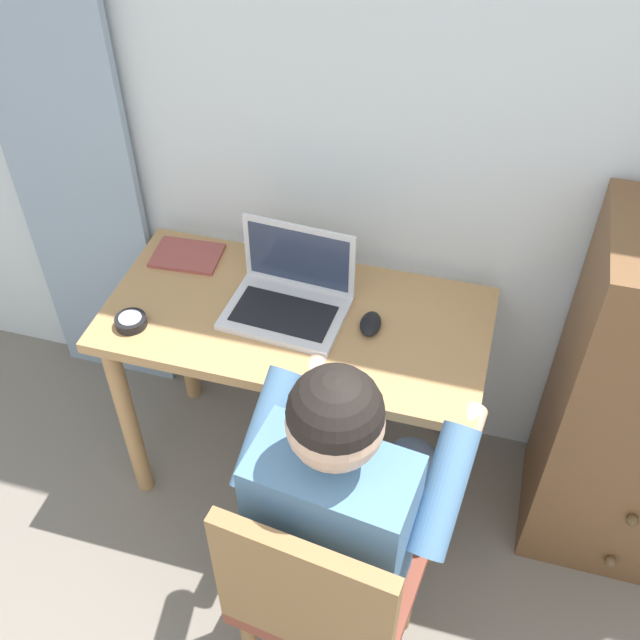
{
  "coord_description": "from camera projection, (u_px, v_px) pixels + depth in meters",
  "views": [
    {
      "loc": [
        0.01,
        0.34,
        2.27
      ],
      "look_at": [
        -0.38,
        1.75,
        0.85
      ],
      "focal_mm": 42.51,
      "sensor_mm": 36.0,
      "label": 1
    }
  ],
  "objects": [
    {
      "name": "chair",
      "position": [
        322.0,
        592.0,
        1.85
      ],
      "size": [
        0.47,
        0.45,
        0.9
      ],
      "color": "brown",
      "rests_on": "ground_plane"
    },
    {
      "name": "wall_back",
      "position": [
        505.0,
        125.0,
        2.0
      ],
      "size": [
        4.8,
        0.05,
        2.5
      ],
      "primitive_type": "cube",
      "color": "silver",
      "rests_on": "ground_plane"
    },
    {
      "name": "curtain_panel",
      "position": [
        59.0,
        123.0,
        2.31
      ],
      "size": [
        0.45,
        0.03,
        2.19
      ],
      "primitive_type": "cube",
      "color": "#8EA3B7",
      "rests_on": "ground_plane"
    },
    {
      "name": "notebook_pad",
      "position": [
        187.0,
        255.0,
        2.39
      ],
      "size": [
        0.22,
        0.16,
        0.01
      ],
      "primitive_type": "cube",
      "rotation": [
        0.0,
        0.0,
        0.07
      ],
      "color": "#994742",
      "rests_on": "desk"
    },
    {
      "name": "laptop",
      "position": [
        290.0,
        294.0,
        2.19
      ],
      "size": [
        0.36,
        0.27,
        0.24
      ],
      "color": "silver",
      "rests_on": "desk"
    },
    {
      "name": "computer_mouse",
      "position": [
        371.0,
        324.0,
        2.15
      ],
      "size": [
        0.07,
        0.1,
        0.03
      ],
      "primitive_type": "ellipsoid",
      "rotation": [
        0.0,
        0.0,
        0.06
      ],
      "color": "black",
      "rests_on": "desk"
    },
    {
      "name": "person_seated",
      "position": [
        350.0,
        490.0,
        1.84
      ],
      "size": [
        0.58,
        0.61,
        1.21
      ],
      "color": "#6B84AD",
      "rests_on": "ground_plane"
    },
    {
      "name": "desk",
      "position": [
        297.0,
        346.0,
        2.29
      ],
      "size": [
        1.12,
        0.56,
        0.75
      ],
      "color": "tan",
      "rests_on": "ground_plane"
    },
    {
      "name": "desk_clock",
      "position": [
        131.0,
        321.0,
        2.16
      ],
      "size": [
        0.09,
        0.09,
        0.03
      ],
      "color": "black",
      "rests_on": "desk"
    }
  ]
}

